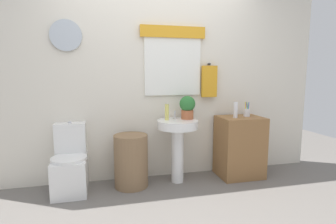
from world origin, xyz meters
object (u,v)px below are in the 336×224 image
object	(u,v)px
toilet	(71,166)
wooden_cabinet	(239,147)
soap_bottle	(167,112)
potted_plant	(187,106)
laundry_hamper	(131,161)
lotion_bottle	(236,110)
toothbrush_cup	(247,112)
pedestal_sink	(178,136)

from	to	relation	value
toilet	wooden_cabinet	xyz separation A→B (m)	(2.07, -0.04, 0.10)
soap_bottle	potted_plant	xyz separation A→B (m)	(0.26, 0.01, 0.06)
laundry_hamper	lotion_bottle	distance (m)	1.42
soap_bottle	potted_plant	size ratio (longest dim) A/B	0.67
lotion_bottle	toothbrush_cup	xyz separation A→B (m)	(0.19, 0.06, -0.04)
potted_plant	lotion_bottle	bearing A→B (deg)	-9.51
lotion_bottle	toothbrush_cup	distance (m)	0.20
pedestal_sink	lotion_bottle	xyz separation A→B (m)	(0.74, -0.04, 0.31)
pedestal_sink	lotion_bottle	world-z (taller)	lotion_bottle
toilet	wooden_cabinet	world-z (taller)	toilet
potted_plant	toothbrush_cup	distance (m)	0.79
soap_bottle	potted_plant	bearing A→B (deg)	2.20
potted_plant	toothbrush_cup	world-z (taller)	potted_plant
toothbrush_cup	soap_bottle	bearing A→B (deg)	178.36
pedestal_sink	toothbrush_cup	bearing A→B (deg)	1.23
toilet	toothbrush_cup	world-z (taller)	toothbrush_cup
pedestal_sink	soap_bottle	xyz separation A→B (m)	(-0.12, 0.05, 0.29)
pedestal_sink	potted_plant	distance (m)	0.39
lotion_bottle	soap_bottle	bearing A→B (deg)	174.00
toilet	laundry_hamper	size ratio (longest dim) A/B	1.26
potted_plant	lotion_bottle	size ratio (longest dim) A/B	1.45
pedestal_sink	soap_bottle	size ratio (longest dim) A/B	4.02
laundry_hamper	potted_plant	distance (m)	0.94
pedestal_sink	wooden_cabinet	xyz separation A→B (m)	(0.83, 0.00, -0.18)
toilet	pedestal_sink	xyz separation A→B (m)	(1.24, -0.04, 0.28)
potted_plant	toilet	bearing A→B (deg)	-179.02
wooden_cabinet	soap_bottle	world-z (taller)	soap_bottle
laundry_hamper	potted_plant	xyz separation A→B (m)	(0.70, 0.06, 0.61)
toothbrush_cup	laundry_hamper	bearing A→B (deg)	-179.23
laundry_hamper	soap_bottle	bearing A→B (deg)	6.42
laundry_hamper	wooden_cabinet	world-z (taller)	wooden_cabinet
lotion_bottle	toilet	bearing A→B (deg)	177.79
wooden_cabinet	lotion_bottle	bearing A→B (deg)	-157.28
soap_bottle	toothbrush_cup	world-z (taller)	toothbrush_cup
wooden_cabinet	lotion_bottle	world-z (taller)	lotion_bottle
laundry_hamper	toothbrush_cup	size ratio (longest dim) A/B	3.35
wooden_cabinet	toothbrush_cup	size ratio (longest dim) A/B	4.20
wooden_cabinet	potted_plant	xyz separation A→B (m)	(-0.69, 0.06, 0.53)
toilet	potted_plant	world-z (taller)	potted_plant
potted_plant	laundry_hamper	bearing A→B (deg)	-175.13
laundry_hamper	potted_plant	world-z (taller)	potted_plant
potted_plant	toothbrush_cup	size ratio (longest dim) A/B	1.55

